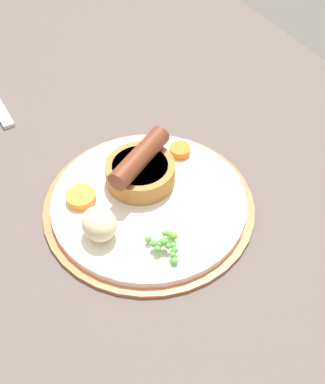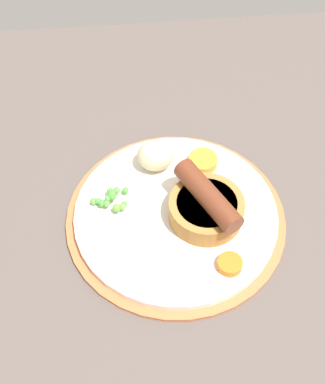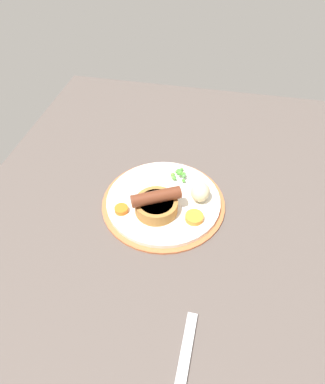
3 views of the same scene
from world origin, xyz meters
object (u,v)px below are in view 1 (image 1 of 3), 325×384
object	(u,v)px
pea_pile	(166,244)
carrot_slice_1	(180,150)
sausage_pudding	(138,170)
potato_chunk_0	(99,224)
dinner_plate	(149,204)
carrot_slice_0	(80,196)

from	to	relation	value
pea_pile	carrot_slice_1	size ratio (longest dim) A/B	1.69
sausage_pudding	carrot_slice_1	xyz separation A→B (cm)	(-1.64, 7.21, -1.51)
sausage_pudding	pea_pile	world-z (taller)	sausage_pudding
potato_chunk_0	carrot_slice_1	world-z (taller)	potato_chunk_0
dinner_plate	sausage_pudding	bearing A→B (deg)	171.40
pea_pile	dinner_plate	bearing A→B (deg)	164.35
carrot_slice_1	potato_chunk_0	bearing A→B (deg)	-65.90
pea_pile	potato_chunk_0	world-z (taller)	potato_chunk_0
pea_pile	potato_chunk_0	bearing A→B (deg)	-136.55
carrot_slice_0	sausage_pudding	bearing A→B (deg)	82.40
dinner_plate	potato_chunk_0	distance (cm)	8.15
sausage_pudding	potato_chunk_0	distance (cm)	9.49
dinner_plate	carrot_slice_1	bearing A→B (deg)	123.23
dinner_plate	potato_chunk_0	bearing A→B (deg)	-76.94
dinner_plate	pea_pile	bearing A→B (deg)	-15.65
dinner_plate	carrot_slice_0	xyz separation A→B (cm)	(-4.44, -7.12, 1.40)
carrot_slice_0	carrot_slice_1	world-z (taller)	same
carrot_slice_0	carrot_slice_1	size ratio (longest dim) A/B	1.32
dinner_plate	sausage_pudding	distance (cm)	4.49
pea_pile	potato_chunk_0	size ratio (longest dim) A/B	1.05
sausage_pudding	pea_pile	xyz separation A→B (cm)	(10.83, -2.59, -1.02)
sausage_pudding	potato_chunk_0	xyz separation A→B (cm)	(5.15, -7.98, -0.08)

